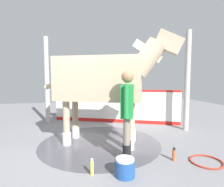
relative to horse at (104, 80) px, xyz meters
The scene contains 11 objects.
ground_plane 1.60m from the horse, 118.71° to the left, with size 16.00×16.00×0.02m, color gray.
wet_patch 1.54m from the horse, 67.64° to the left, with size 2.91×2.91×0.00m, color #4C4C54.
barrier_wall 2.32m from the horse, 19.36° to the right, with size 1.78×4.16×1.17m.
roof_post_near 2.68m from the horse, 76.56° to the right, with size 0.16×0.16×2.98m, color #B7B2A8.
roof_post_far 2.86m from the horse, 34.42° to the left, with size 0.16×0.16×2.98m, color #B7B2A8.
horse is the anchor object (origin of this frame).
handler 1.15m from the horse, 163.88° to the right, with size 0.65×0.38×1.72m.
wash_bucket 2.08m from the horse, behind, with size 0.33×0.33×0.30m.
bottle_shampoo 2.04m from the horse, 162.61° to the left, with size 0.06×0.06×0.28m.
bottle_spray 2.19m from the horse, 136.13° to the right, with size 0.07×0.07×0.26m.
hose_coil 2.68m from the horse, 129.04° to the right, with size 0.60×0.60×0.03m, color #B72D1E.
Camera 1 is at (-4.09, 0.36, 1.59)m, focal length 29.33 mm.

